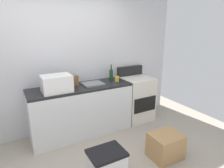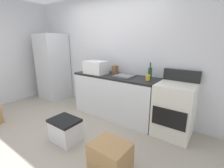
{
  "view_description": "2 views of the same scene",
  "coord_description": "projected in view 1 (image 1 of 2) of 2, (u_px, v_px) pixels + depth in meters",
  "views": [
    {
      "loc": [
        -0.77,
        -1.87,
        1.88
      ],
      "look_at": [
        0.85,
        1.06,
        0.9
      ],
      "focal_mm": 30.59,
      "sensor_mm": 36.0,
      "label": 1
    },
    {
      "loc": [
        2.11,
        -1.42,
        1.57
      ],
      "look_at": [
        0.47,
        0.86,
        0.81
      ],
      "focal_mm": 25.35,
      "sensor_mm": 36.0,
      "label": 2
    }
  ],
  "objects": [
    {
      "name": "knife_block",
      "position": [
        75.0,
        81.0,
        3.37
      ],
      "size": [
        0.1,
        0.1,
        0.18
      ],
      "primitive_type": "cube",
      "color": "brown",
      "rests_on": "kitchen_counter"
    },
    {
      "name": "wall_back",
      "position": [
        57.0,
        62.0,
        3.39
      ],
      "size": [
        5.0,
        0.1,
        2.6
      ],
      "primitive_type": "cube",
      "color": "silver",
      "rests_on": "ground_plane"
    },
    {
      "name": "kitchen_counter",
      "position": [
        82.0,
        110.0,
        3.47
      ],
      "size": [
        1.8,
        0.6,
        0.9
      ],
      "color": "silver",
      "rests_on": "ground_plane"
    },
    {
      "name": "cardboard_box_medium",
      "position": [
        165.0,
        146.0,
        2.85
      ],
      "size": [
        0.46,
        0.39,
        0.38
      ],
      "primitive_type": "cube",
      "rotation": [
        0.0,
        0.0,
        -0.02
      ],
      "color": "#A37A4C",
      "rests_on": "ground_plane"
    },
    {
      "name": "stove_oven",
      "position": [
        136.0,
        98.0,
        4.04
      ],
      "size": [
        0.6,
        0.61,
        1.1
      ],
      "color": "silver",
      "rests_on": "ground_plane"
    },
    {
      "name": "coffee_mug",
      "position": [
        117.0,
        79.0,
        3.65
      ],
      "size": [
        0.08,
        0.08,
        0.1
      ],
      "primitive_type": "cylinder",
      "color": "gold",
      "rests_on": "kitchen_counter"
    },
    {
      "name": "microwave",
      "position": [
        57.0,
        84.0,
        3.03
      ],
      "size": [
        0.46,
        0.34,
        0.27
      ],
      "primitive_type": "cube",
      "color": "white",
      "rests_on": "kitchen_counter"
    },
    {
      "name": "wine_bottle",
      "position": [
        111.0,
        74.0,
        3.76
      ],
      "size": [
        0.07,
        0.07,
        0.3
      ],
      "color": "#193F1E",
      "rests_on": "kitchen_counter"
    },
    {
      "name": "sink_basin",
      "position": [
        93.0,
        84.0,
        3.44
      ],
      "size": [
        0.36,
        0.32,
        0.03
      ],
      "primitive_type": "cube",
      "color": "slate",
      "rests_on": "kitchen_counter"
    },
    {
      "name": "storage_bin",
      "position": [
        107.0,
        164.0,
        2.46
      ],
      "size": [
        0.46,
        0.36,
        0.38
      ],
      "color": "silver",
      "rests_on": "ground_plane"
    }
  ]
}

